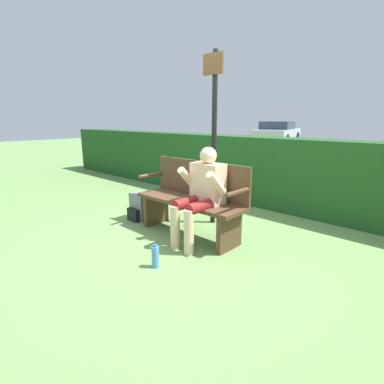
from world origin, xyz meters
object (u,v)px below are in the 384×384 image
(park_bench, at_px, (192,198))
(backpack, at_px, (140,207))
(person_seated, at_px, (201,191))
(parked_car, at_px, (277,133))
(signpost, at_px, (214,130))
(water_bottle, at_px, (155,257))

(park_bench, xyz_separation_m, backpack, (-0.97, -0.11, -0.29))
(person_seated, bearing_deg, park_bench, 153.65)
(backpack, xyz_separation_m, parked_car, (-4.85, 13.40, 0.46))
(park_bench, relative_size, signpost, 0.65)
(park_bench, relative_size, parked_car, 0.34)
(backpack, height_order, signpost, signpost)
(water_bottle, bearing_deg, signpost, 106.92)
(person_seated, distance_m, water_bottle, 0.95)
(water_bottle, bearing_deg, person_seated, 95.39)
(backpack, xyz_separation_m, water_bottle, (1.31, -0.81, -0.07))
(person_seated, xyz_separation_m, backpack, (-1.24, 0.03, -0.46))
(person_seated, height_order, signpost, signpost)
(backpack, distance_m, parked_car, 14.26)
(backpack, bearing_deg, signpost, 35.56)
(person_seated, distance_m, signpost, 1.00)
(person_seated, xyz_separation_m, signpost, (-0.36, 0.66, 0.66))
(person_seated, relative_size, parked_car, 0.25)
(water_bottle, height_order, signpost, signpost)
(person_seated, bearing_deg, signpost, 118.96)
(signpost, distance_m, parked_car, 14.01)
(backpack, distance_m, water_bottle, 1.55)
(person_seated, distance_m, backpack, 1.32)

